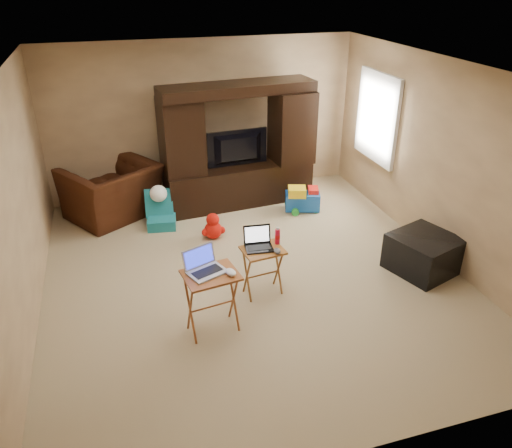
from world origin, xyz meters
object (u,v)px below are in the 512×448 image
object	(u,v)px
ottoman	(424,253)
laptop_left	(207,263)
entertainment_center	(238,146)
mouse_right	(277,251)
television	(239,149)
plush_toy	(213,226)
push_toy	(302,198)
water_bottle	(277,237)
laptop_right	(259,240)
tray_table_left	(212,303)
recliner	(113,192)
mouse_left	(231,272)
tray_table_right	(263,271)
child_rocker	(161,210)

from	to	relation	value
ottoman	laptop_left	world-z (taller)	laptop_left
entertainment_center	mouse_right	size ratio (longest dim) A/B	19.45
television	plush_toy	size ratio (longest dim) A/B	2.52
push_toy	water_bottle	distance (m)	2.23
laptop_left	laptop_right	size ratio (longest dim) A/B	1.18
tray_table_left	mouse_right	xyz separation A→B (m)	(0.84, 0.37, 0.27)
laptop_left	mouse_right	world-z (taller)	laptop_left
laptop_left	recliner	bearing A→B (deg)	83.29
ottoman	mouse_left	size ratio (longest dim) A/B	5.13
entertainment_center	push_toy	xyz separation A→B (m)	(0.88, -0.57, -0.76)
entertainment_center	push_toy	bearing A→B (deg)	-37.63
recliner	tray_table_left	distance (m)	3.23
ottoman	push_toy	bearing A→B (deg)	111.51
recliner	tray_table_right	xyz separation A→B (m)	(1.57, -2.62, -0.11)
entertainment_center	tray_table_left	world-z (taller)	entertainment_center
plush_toy	push_toy	xyz separation A→B (m)	(1.55, 0.49, 0.01)
tray_table_right	child_rocker	bearing A→B (deg)	107.44
ottoman	water_bottle	distance (m)	1.96
television	push_toy	size ratio (longest dim) A/B	1.80
television	recliner	xyz separation A→B (m)	(-1.97, 0.12, -0.52)
television	tray_table_left	distance (m)	3.24
entertainment_center	water_bottle	size ratio (longest dim) A/B	12.84
recliner	water_bottle	bearing A→B (deg)	92.32
child_rocker	mouse_right	world-z (taller)	mouse_right
child_rocker	recliner	bearing A→B (deg)	147.86
laptop_left	water_bottle	bearing A→B (deg)	8.25
recliner	entertainment_center	bearing A→B (deg)	145.30
ottoman	laptop_right	xyz separation A→B (m)	(-2.13, 0.12, 0.48)
push_toy	mouse_left	distance (m)	3.15
recliner	mouse_right	distance (m)	3.23
television	ottoman	distance (m)	3.17
child_rocker	laptop_left	world-z (taller)	laptop_left
plush_toy	mouse_left	bearing A→B (deg)	-96.90
ottoman	child_rocker	bearing A→B (deg)	144.61
television	entertainment_center	bearing A→B (deg)	-94.17
ottoman	mouse_right	bearing A→B (deg)	-179.30
television	laptop_left	xyz separation A→B (m)	(-1.14, -2.96, -0.10)
child_rocker	tray_table_right	size ratio (longest dim) A/B	0.91
mouse_left	mouse_right	world-z (taller)	mouse_left
push_toy	tray_table_right	xyz separation A→B (m)	(-1.28, -1.97, 0.09)
push_toy	laptop_right	bearing A→B (deg)	-106.17
recliner	mouse_left	distance (m)	3.36
ottoman	entertainment_center	bearing A→B (deg)	122.72
child_rocker	tray_table_right	bearing A→B (deg)	-56.53
plush_toy	mouse_right	world-z (taller)	mouse_right
child_rocker	mouse_right	distance (m)	2.44
ottoman	tray_table_left	xyz separation A→B (m)	(-2.80, -0.40, 0.12)
recliner	plush_toy	world-z (taller)	recliner
tray_table_right	laptop_right	distance (m)	0.42
ottoman	tray_table_right	bearing A→B (deg)	177.38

